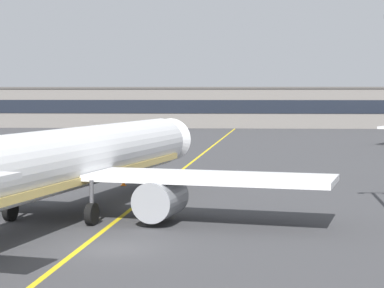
{
  "coord_description": "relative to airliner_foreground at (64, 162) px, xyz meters",
  "views": [
    {
      "loc": [
        6.01,
        -35.21,
        7.56
      ],
      "look_at": [
        2.81,
        14.82,
        4.08
      ],
      "focal_mm": 69.89,
      "sensor_mm": 36.0,
      "label": 1
    }
  ],
  "objects": [
    {
      "name": "ground_plane",
      "position": [
        4.5,
        -8.76,
        -3.37
      ],
      "size": [
        400.0,
        400.0,
        0.0
      ],
      "primitive_type": "plane",
      "color": "#3D3D3F"
    },
    {
      "name": "taxiway_centreline",
      "position": [
        4.5,
        21.24,
        -3.37
      ],
      "size": [
        10.35,
        179.74,
        0.01
      ],
      "primitive_type": "cube",
      "rotation": [
        0.0,
        0.0,
        -0.06
      ],
      "color": "yellow",
      "rests_on": "ground"
    },
    {
      "name": "airliner_foreground",
      "position": [
        0.0,
        0.0,
        0.0
      ],
      "size": [
        32.27,
        41.1,
        11.65
      ],
      "color": "white",
      "rests_on": "ground"
    },
    {
      "name": "safety_cone_by_nose_gear",
      "position": [
        1.12,
        15.69,
        -3.11
      ],
      "size": [
        0.44,
        0.44,
        0.55
      ],
      "color": "orange",
      "rests_on": "ground"
    },
    {
      "name": "terminal_building",
      "position": [
        5.63,
        118.41,
        0.99
      ],
      "size": [
        117.74,
        12.4,
        8.7
      ],
      "color": "slate",
      "rests_on": "ground"
    }
  ]
}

